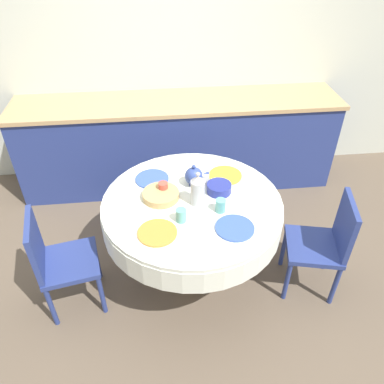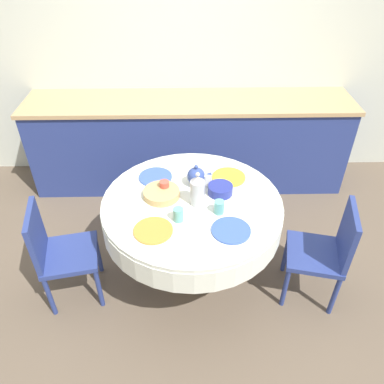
{
  "view_description": "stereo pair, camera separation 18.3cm",
  "coord_description": "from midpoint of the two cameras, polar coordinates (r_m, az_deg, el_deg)",
  "views": [
    {
      "loc": [
        -0.23,
        -2.09,
        2.46
      ],
      "look_at": [
        0.0,
        0.0,
        0.84
      ],
      "focal_mm": 35.0,
      "sensor_mm": 36.0,
      "label": 1
    },
    {
      "loc": [
        -0.04,
        -2.11,
        2.46
      ],
      "look_at": [
        0.0,
        0.0,
        0.84
      ],
      "focal_mm": 35.0,
      "sensor_mm": 36.0,
      "label": 2
    }
  ],
  "objects": [
    {
      "name": "chair_right",
      "position": [
        2.88,
        -18.07,
        -8.51
      ],
      "size": [
        0.47,
        0.47,
        0.85
      ],
      "rotation": [
        0.0,
        0.0,
        -1.38
      ],
      "color": "navy",
      "rests_on": "ground_plane"
    },
    {
      "name": "coffee_carafe",
      "position": [
        2.61,
        2.85,
        0.19
      ],
      "size": [
        0.1,
        0.1,
        0.27
      ],
      "color": "#B2B2B7",
      "rests_on": "dining_table"
    },
    {
      "name": "kitchen_counter",
      "position": [
        3.97,
        0.92,
        7.53
      ],
      "size": [
        3.24,
        0.64,
        0.95
      ],
      "color": "navy",
      "rests_on": "ground_plane"
    },
    {
      "name": "wall_back",
      "position": [
        3.95,
        0.87,
        20.41
      ],
      "size": [
        7.0,
        0.05,
        2.6
      ],
      "color": "beige",
      "rests_on": "ground_plane"
    },
    {
      "name": "chair_left",
      "position": [
        2.94,
        21.5,
        -8.24
      ],
      "size": [
        0.48,
        0.48,
        0.85
      ],
      "rotation": [
        0.0,
        0.0,
        1.34
      ],
      "color": "navy",
      "rests_on": "ground_plane"
    },
    {
      "name": "teapot",
      "position": [
        2.81,
        2.52,
        2.38
      ],
      "size": [
        0.19,
        0.14,
        0.18
      ],
      "color": "#33478E",
      "rests_on": "dining_table"
    },
    {
      "name": "cup_far_left",
      "position": [
        2.75,
        -2.32,
        0.73
      ],
      "size": [
        0.07,
        0.07,
        0.1
      ],
      "primitive_type": "cylinder",
      "color": "#CC4C3D",
      "rests_on": "dining_table"
    },
    {
      "name": "plate_far_left",
      "position": [
        2.93,
        -3.81,
        2.26
      ],
      "size": [
        0.26,
        0.26,
        0.01
      ],
      "primitive_type": "cylinder",
      "color": "#3856AD",
      "rests_on": "dining_table"
    },
    {
      "name": "plate_near_left",
      "position": [
        2.46,
        -3.81,
        -5.93
      ],
      "size": [
        0.26,
        0.26,
        0.01
      ],
      "primitive_type": "cylinder",
      "color": "orange",
      "rests_on": "dining_table"
    },
    {
      "name": "plate_near_right",
      "position": [
        2.48,
        8.09,
        -5.87
      ],
      "size": [
        0.26,
        0.26,
        0.01
      ],
      "primitive_type": "cylinder",
      "color": "#3856AD",
      "rests_on": "dining_table"
    },
    {
      "name": "fruit_bowl",
      "position": [
        2.77,
        6.24,
        0.33
      ],
      "size": [
        0.18,
        0.18,
        0.07
      ],
      "primitive_type": "cylinder",
      "color": "navy",
      "rests_on": "dining_table"
    },
    {
      "name": "cup_near_left",
      "position": [
        2.51,
        -0.01,
        -3.51
      ],
      "size": [
        0.07,
        0.07,
        0.1
      ],
      "primitive_type": "cylinder",
      "color": "#5BA39E",
      "rests_on": "dining_table"
    },
    {
      "name": "cup_far_right",
      "position": [
        2.83,
        4.14,
        1.87
      ],
      "size": [
        0.07,
        0.07,
        0.1
      ],
      "primitive_type": "cylinder",
      "color": "white",
      "rests_on": "dining_table"
    },
    {
      "name": "dining_table",
      "position": [
        2.78,
        1.89,
        -3.39
      ],
      "size": [
        1.32,
        1.32,
        0.76
      ],
      "color": "brown",
      "rests_on": "ground_plane"
    },
    {
      "name": "bread_basket",
      "position": [
        2.73,
        -2.75,
        -0.27
      ],
      "size": [
        0.27,
        0.27,
        0.05
      ],
      "primitive_type": "cylinder",
      "color": "tan",
      "rests_on": "dining_table"
    },
    {
      "name": "cup_near_right",
      "position": [
        2.58,
        6.19,
        -2.36
      ],
      "size": [
        0.07,
        0.07,
        0.1
      ],
      "primitive_type": "cylinder",
      "color": "#5BA39E",
      "rests_on": "dining_table"
    },
    {
      "name": "ground_plane",
      "position": [
        3.23,
        1.66,
        -12.01
      ],
      "size": [
        12.0,
        12.0,
        0.0
      ],
      "primitive_type": "plane",
      "color": "brown"
    },
    {
      "name": "plate_far_right",
      "position": [
        2.95,
        7.41,
        2.23
      ],
      "size": [
        0.26,
        0.26,
        0.01
      ],
      "primitive_type": "cylinder",
      "color": "yellow",
      "rests_on": "dining_table"
    }
  ]
}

